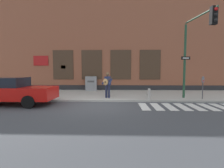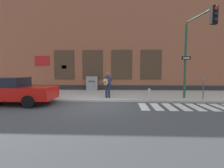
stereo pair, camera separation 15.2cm
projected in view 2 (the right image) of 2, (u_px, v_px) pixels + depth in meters
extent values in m
plane|color=#424449|center=(98.00, 106.00, 9.48)|extent=(160.00, 160.00, 0.00)
cube|color=#ADAAA3|center=(104.00, 95.00, 13.46)|extent=(28.00, 5.63, 0.11)
cube|color=#99563D|center=(109.00, 47.00, 17.93)|extent=(28.00, 4.00, 8.64)
cube|color=#28282B|center=(107.00, 88.00, 16.23)|extent=(28.00, 0.04, 0.55)
cube|color=#473323|center=(64.00, 65.00, 16.24)|extent=(1.89, 0.06, 2.69)
cube|color=black|center=(64.00, 65.00, 16.23)|extent=(1.77, 0.03, 2.57)
cube|color=#473323|center=(93.00, 65.00, 16.12)|extent=(1.89, 0.06, 2.69)
cube|color=black|center=(93.00, 65.00, 16.11)|extent=(1.77, 0.03, 2.57)
cube|color=#473323|center=(122.00, 65.00, 15.99)|extent=(1.89, 0.06, 2.69)
cube|color=black|center=(122.00, 65.00, 15.98)|extent=(1.77, 0.03, 2.57)
cube|color=#473323|center=(151.00, 65.00, 15.86)|extent=(1.89, 0.06, 2.69)
cube|color=black|center=(151.00, 65.00, 15.85)|extent=(1.77, 0.03, 2.57)
cube|color=red|center=(42.00, 61.00, 16.30)|extent=(1.40, 0.04, 0.90)
cube|color=yellow|center=(64.00, 67.00, 16.24)|extent=(0.44, 0.02, 0.30)
cube|color=silver|center=(144.00, 107.00, 9.25)|extent=(0.42, 1.90, 0.01)
cube|color=silver|center=(156.00, 107.00, 9.22)|extent=(0.42, 1.90, 0.01)
cube|color=silver|center=(169.00, 107.00, 9.19)|extent=(0.42, 1.90, 0.01)
cube|color=silver|center=(182.00, 107.00, 9.15)|extent=(0.42, 1.90, 0.01)
cube|color=silver|center=(195.00, 107.00, 9.12)|extent=(0.42, 1.90, 0.01)
cube|color=silver|center=(208.00, 107.00, 9.09)|extent=(0.42, 1.90, 0.01)
cube|color=silver|center=(222.00, 107.00, 9.06)|extent=(0.42, 1.90, 0.01)
cube|color=red|center=(13.00, 93.00, 9.78)|extent=(4.60, 1.85, 0.68)
cube|color=black|center=(8.00, 82.00, 9.75)|extent=(1.84, 1.58, 0.52)
cube|color=silver|center=(57.00, 91.00, 10.24)|extent=(0.06, 0.24, 0.12)
cube|color=silver|center=(49.00, 93.00, 9.10)|extent=(0.06, 0.24, 0.12)
cylinder|color=black|center=(44.00, 97.00, 10.62)|extent=(0.66, 0.24, 0.66)
cylinder|color=black|center=(28.00, 102.00, 8.88)|extent=(0.66, 0.24, 0.66)
cylinder|color=black|center=(1.00, 96.00, 10.74)|extent=(0.66, 0.24, 0.66)
cylinder|color=#1E233D|center=(109.00, 91.00, 11.50)|extent=(0.15, 0.15, 0.84)
cylinder|color=#1E233D|center=(106.00, 91.00, 11.55)|extent=(0.15, 0.15, 0.84)
cube|color=navy|center=(108.00, 81.00, 11.48)|extent=(0.43, 0.33, 0.57)
sphere|color=brown|center=(108.00, 75.00, 11.45)|extent=(0.22, 0.22, 0.22)
cylinder|color=olive|center=(108.00, 74.00, 11.44)|extent=(0.27, 0.28, 0.02)
cylinder|color=olive|center=(108.00, 73.00, 11.44)|extent=(0.18, 0.18, 0.09)
cylinder|color=navy|center=(111.00, 82.00, 11.30)|extent=(0.24, 0.51, 0.39)
cylinder|color=navy|center=(104.00, 81.00, 11.47)|extent=(0.24, 0.51, 0.39)
ellipsoid|color=tan|center=(106.00, 82.00, 11.34)|extent=(0.38, 0.23, 0.44)
cylinder|color=black|center=(105.00, 82.00, 11.29)|extent=(0.09, 0.04, 0.09)
cylinder|color=brown|center=(109.00, 79.00, 11.22)|extent=(0.46, 0.18, 0.34)
cylinder|color=#234C33|center=(185.00, 62.00, 11.31)|extent=(0.15, 0.15, 4.74)
cylinder|color=#234C33|center=(200.00, 15.00, 9.63)|extent=(0.45, 2.99, 0.09)
cube|color=black|center=(214.00, 15.00, 8.46)|extent=(0.33, 0.27, 0.88)
sphere|color=red|center=(216.00, 8.00, 8.28)|extent=(0.17, 0.17, 0.17)
sphere|color=black|center=(216.00, 14.00, 8.30)|extent=(0.17, 0.17, 0.17)
sphere|color=black|center=(216.00, 20.00, 8.32)|extent=(0.17, 0.17, 0.17)
cube|color=black|center=(186.00, 58.00, 11.18)|extent=(0.60, 0.10, 0.20)
cube|color=white|center=(186.00, 58.00, 11.16)|extent=(0.40, 0.06, 0.07)
cylinder|color=#47474C|center=(203.00, 91.00, 10.93)|extent=(0.06, 0.06, 1.05)
cube|color=slate|center=(204.00, 80.00, 10.87)|extent=(0.13, 0.10, 0.30)
sphere|color=slate|center=(204.00, 77.00, 10.86)|extent=(0.11, 0.11, 0.11)
cube|color=red|center=(204.00, 81.00, 10.82)|extent=(0.09, 0.01, 0.07)
cube|color=gray|center=(92.00, 83.00, 15.83)|extent=(0.99, 0.56, 1.27)
cube|color=#4C4C4C|center=(92.00, 81.00, 15.53)|extent=(0.60, 0.02, 0.16)
cylinder|color=#B2ADA8|center=(149.00, 95.00, 10.84)|extent=(0.20, 0.20, 0.55)
sphere|color=#B2ADA8|center=(149.00, 90.00, 10.81)|extent=(0.18, 0.18, 0.18)
cylinder|color=#B2ADA8|center=(147.00, 94.00, 10.84)|extent=(0.10, 0.07, 0.07)
cylinder|color=#B2ADA8|center=(151.00, 94.00, 10.83)|extent=(0.10, 0.07, 0.07)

